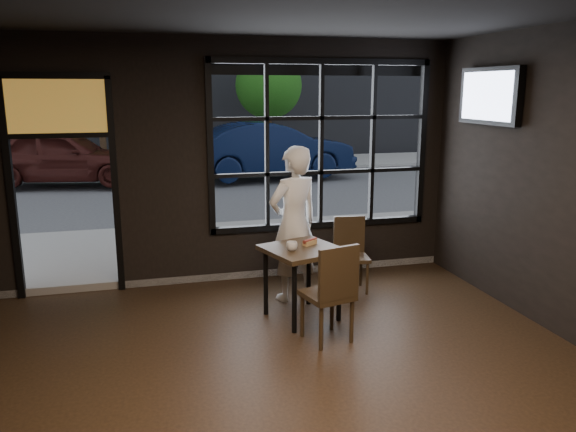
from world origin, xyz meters
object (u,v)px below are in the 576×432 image
object	(u,v)px
cafe_table	(302,283)
man	(294,224)
navy_car	(270,150)
chair_near	(327,292)

from	to	relation	value
cafe_table	man	size ratio (longest dim) A/B	0.44
cafe_table	man	xyz separation A→B (m)	(0.07, 0.61, 0.53)
cafe_table	navy_car	distance (m)	9.93
man	chair_near	bearing A→B (deg)	70.38
cafe_table	chair_near	xyz separation A→B (m)	(0.09, -0.62, 0.11)
chair_near	cafe_table	bearing A→B (deg)	-96.06
cafe_table	navy_car	xyz separation A→B (m)	(1.85, 9.74, 0.46)
cafe_table	chair_near	bearing A→B (deg)	-99.90
cafe_table	navy_car	world-z (taller)	navy_car
man	navy_car	size ratio (longest dim) A/B	0.40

